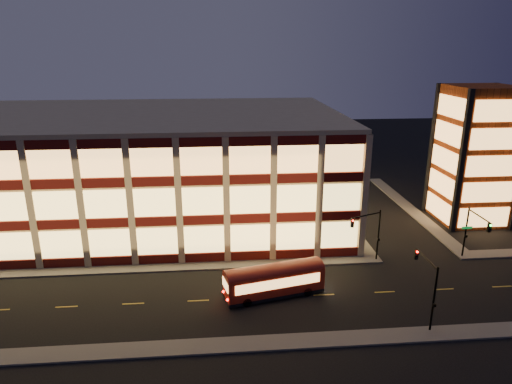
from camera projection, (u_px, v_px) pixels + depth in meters
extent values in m
plane|color=black|center=(162.00, 272.00, 48.11)|extent=(200.00, 200.00, 0.00)
cube|color=#514F4C|center=(135.00, 268.00, 48.79)|extent=(54.00, 2.00, 0.15)
cube|color=#514F4C|center=(335.00, 210.00, 66.12)|extent=(2.00, 30.00, 0.15)
cube|color=#514F4C|center=(408.00, 208.00, 67.03)|extent=(2.00, 30.00, 0.15)
cube|color=#514F4C|center=(144.00, 350.00, 35.77)|extent=(100.00, 2.00, 0.15)
cube|color=tan|center=(150.00, 168.00, 61.82)|extent=(50.00, 30.00, 14.00)
cube|color=tan|center=(146.00, 114.00, 59.59)|extent=(50.40, 30.40, 0.50)
cube|color=#470C0A|center=(136.00, 260.00, 49.44)|extent=(50.10, 0.25, 1.00)
cube|color=#FFD06B|center=(134.00, 242.00, 48.82)|extent=(49.00, 0.20, 3.00)
cube|color=#470C0A|center=(329.00, 206.00, 65.87)|extent=(0.25, 30.10, 1.00)
cube|color=#FFD06B|center=(330.00, 192.00, 65.22)|extent=(0.20, 29.00, 3.00)
cube|color=#470C0A|center=(132.00, 222.00, 48.09)|extent=(50.10, 0.25, 1.00)
cube|color=#FFD06B|center=(130.00, 203.00, 47.46)|extent=(49.00, 0.20, 3.00)
cube|color=#470C0A|center=(331.00, 177.00, 64.51)|extent=(0.25, 30.10, 1.00)
cube|color=#FFD06B|center=(331.00, 163.00, 63.86)|extent=(0.20, 29.00, 3.00)
cube|color=#470C0A|center=(129.00, 182.00, 46.74)|extent=(50.10, 0.25, 1.00)
cube|color=#FFD06B|center=(127.00, 162.00, 46.11)|extent=(49.00, 0.20, 3.00)
cube|color=#470C0A|center=(332.00, 146.00, 63.16)|extent=(0.25, 30.10, 1.00)
cube|color=#FFD06B|center=(333.00, 131.00, 62.51)|extent=(0.20, 29.00, 3.00)
cube|color=#8C3814|center=(475.00, 155.00, 60.05)|extent=(8.00, 8.00, 18.00)
cube|color=black|center=(461.00, 163.00, 55.92)|extent=(0.60, 0.60, 18.00)
cube|color=black|center=(432.00, 149.00, 63.50)|extent=(0.60, 0.60, 18.00)
cube|color=black|center=(486.00, 148.00, 64.17)|extent=(0.60, 0.60, 18.00)
cube|color=#FEAD58|center=(484.00, 217.00, 58.39)|extent=(6.60, 0.16, 2.60)
cube|color=#FEAD58|center=(438.00, 208.00, 61.92)|extent=(0.16, 6.60, 2.60)
cube|color=#FEAD58|center=(488.00, 192.00, 57.35)|extent=(6.60, 0.16, 2.60)
cube|color=#FEAD58|center=(441.00, 184.00, 60.88)|extent=(0.16, 6.60, 2.60)
cube|color=#FEAD58|center=(492.00, 166.00, 56.30)|extent=(6.60, 0.16, 2.60)
cube|color=#FEAD58|center=(445.00, 159.00, 59.83)|extent=(0.16, 6.60, 2.60)
cube|color=#FEAD58|center=(497.00, 139.00, 55.26)|extent=(6.60, 0.16, 2.60)
cube|color=#FEAD58|center=(448.00, 133.00, 58.78)|extent=(0.16, 6.60, 2.60)
cube|color=#FEAD58|center=(501.00, 111.00, 54.21)|extent=(6.60, 0.16, 2.60)
cube|color=#FEAD58|center=(451.00, 107.00, 57.74)|extent=(0.16, 6.60, 2.60)
cylinder|color=black|center=(378.00, 235.00, 49.90)|extent=(0.18, 0.18, 6.00)
cylinder|color=black|center=(367.00, 215.00, 48.22)|extent=(3.56, 1.63, 0.14)
cube|color=black|center=(352.00, 223.00, 47.51)|extent=(0.32, 0.32, 0.95)
sphere|color=#FF0C05|center=(353.00, 221.00, 47.25)|extent=(0.20, 0.20, 0.20)
cube|color=black|center=(379.00, 239.00, 49.84)|extent=(0.25, 0.18, 0.28)
cylinder|color=black|center=(466.00, 232.00, 50.73)|extent=(0.18, 0.18, 6.00)
cylinder|color=black|center=(479.00, 216.00, 48.01)|extent=(0.14, 4.00, 0.14)
cube|color=black|center=(489.00, 228.00, 46.27)|extent=(0.32, 0.32, 0.95)
sphere|color=#0CFF26|center=(491.00, 225.00, 46.00)|extent=(0.20, 0.20, 0.20)
cube|color=black|center=(466.00, 236.00, 50.67)|extent=(0.25, 0.18, 0.28)
cube|color=#0C7226|center=(467.00, 228.00, 50.41)|extent=(1.20, 0.06, 0.28)
cylinder|color=black|center=(434.00, 300.00, 37.30)|extent=(0.18, 0.18, 6.00)
cylinder|color=black|center=(427.00, 259.00, 38.36)|extent=(0.14, 4.00, 0.14)
cube|color=black|center=(416.00, 254.00, 40.41)|extent=(0.32, 0.32, 0.95)
sphere|color=#FF0C05|center=(417.00, 252.00, 40.15)|extent=(0.20, 0.20, 0.20)
cube|color=black|center=(434.00, 305.00, 37.23)|extent=(0.25, 0.18, 0.28)
cube|color=maroon|center=(274.00, 280.00, 43.17)|extent=(9.76, 4.47, 2.18)
cube|color=black|center=(274.00, 292.00, 43.56)|extent=(9.76, 4.47, 0.33)
cylinder|color=black|center=(247.00, 302.00, 41.69)|extent=(0.89, 0.47, 0.85)
cylinder|color=black|center=(240.00, 291.00, 43.57)|extent=(0.89, 0.47, 0.85)
cylinder|color=black|center=(307.00, 292.00, 43.49)|extent=(0.89, 0.47, 0.85)
cylinder|color=black|center=(299.00, 281.00, 45.38)|extent=(0.89, 0.47, 0.85)
cube|color=#FEAD58|center=(279.00, 284.00, 41.98)|extent=(8.12, 1.96, 0.95)
cube|color=#FEAD58|center=(270.00, 272.00, 44.18)|extent=(8.12, 1.96, 0.95)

